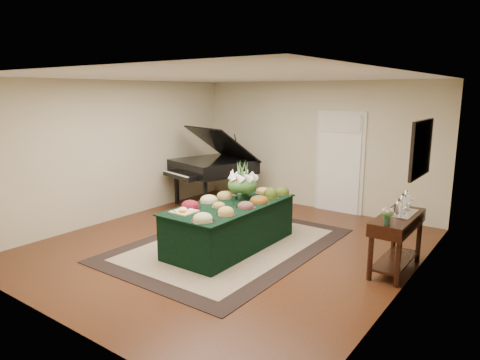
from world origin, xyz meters
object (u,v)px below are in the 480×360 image
Objects in this scene: buffet_table at (231,225)px; mahogany_sideboard at (397,228)px; floral_centerpiece at (242,181)px; grand_piano at (213,166)px.

mahogany_sideboard reaches higher than buffet_table.
floral_centerpiece is 2.44m from grand_piano.
buffet_table is at bearing -82.95° from floral_centerpiece.
buffet_table is at bearing -44.46° from grand_piano.
mahogany_sideboard is (2.43, 0.64, 0.25)m from buffet_table.
grand_piano is at bearing 163.73° from mahogany_sideboard.
floral_centerpiece is 2.52m from mahogany_sideboard.
buffet_table is 4.54× the size of floral_centerpiece.
floral_centerpiece is 0.26× the size of grand_piano.
buffet_table is at bearing -165.34° from mahogany_sideboard.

